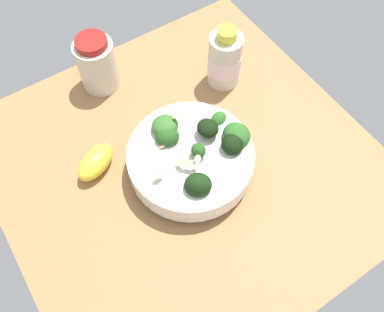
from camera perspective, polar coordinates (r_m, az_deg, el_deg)
The scene contains 5 objects.
ground_plane at distance 73.40cm, azimuth -0.84°, elevation -1.44°, with size 61.63×61.63×3.03cm, color #996D42.
bowl_of_broccoli at distance 68.42cm, azimuth 0.24°, elevation 0.00°, with size 20.97×20.69×8.85cm.
lemon_wedge at distance 71.56cm, azimuth -13.00°, elevation -0.83°, with size 7.72×4.08×4.07cm, color yellow.
bottle_tall at distance 79.14cm, azimuth 4.47°, elevation 12.97°, with size 6.26×6.26×12.53cm.
bottle_short at distance 80.35cm, azimuth -12.83°, elevation 12.20°, with size 7.23×7.23×11.08cm.
Camera 1 is at (-18.75, -30.48, 62.57)cm, focal length 39.14 mm.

